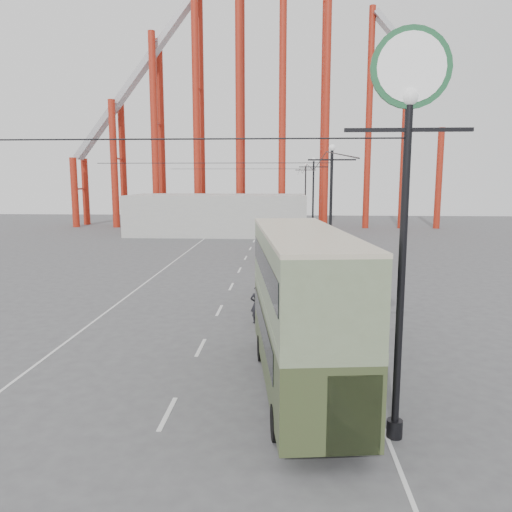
# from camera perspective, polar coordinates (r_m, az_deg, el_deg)

# --- Properties ---
(ground) EXTENTS (160.00, 160.00, 0.00)m
(ground) POSITION_cam_1_polar(r_m,az_deg,el_deg) (17.76, -5.28, -14.71)
(ground) COLOR #4D4D50
(ground) RESTS_ON ground
(road_markings) EXTENTS (12.52, 120.00, 0.01)m
(road_markings) POSITION_cam_1_polar(r_m,az_deg,el_deg) (36.63, -2.01, -2.26)
(road_markings) COLOR silver
(road_markings) RESTS_ON ground
(lamp_post_near) EXTENTS (3.20, 0.44, 10.80)m
(lamp_post_near) POSITION_cam_1_polar(r_m,az_deg,el_deg) (13.45, 16.92, 11.76)
(lamp_post_near) COLOR black
(lamp_post_near) RESTS_ON ground
(lamp_post_mid) EXTENTS (3.20, 0.44, 9.32)m
(lamp_post_mid) POSITION_cam_1_polar(r_m,az_deg,el_deg) (34.30, 8.52, 4.76)
(lamp_post_mid) COLOR black
(lamp_post_mid) RESTS_ON ground
(lamp_post_far) EXTENTS (3.20, 0.44, 9.32)m
(lamp_post_far) POSITION_cam_1_polar(r_m,az_deg,el_deg) (56.21, 6.54, 6.38)
(lamp_post_far) COLOR black
(lamp_post_far) RESTS_ON ground
(lamp_post_distant) EXTENTS (3.20, 0.44, 9.32)m
(lamp_post_distant) POSITION_cam_1_polar(r_m,az_deg,el_deg) (78.17, 5.66, 7.09)
(lamp_post_distant) COLOR black
(lamp_post_distant) RESTS_ON ground
(roller_coaster) EXTENTS (52.95, 5.00, 55.48)m
(roller_coaster) POSITION_cam_1_polar(r_m,az_deg,el_deg) (74.83, -0.59, 21.12)
(roller_coaster) COLOR maroon
(roller_coaster) RESTS_ON ground
(fairground_shed) EXTENTS (22.00, 10.00, 5.00)m
(fairground_shed) POSITION_cam_1_polar(r_m,az_deg,el_deg) (63.82, -4.34, 4.75)
(fairground_shed) COLOR #ABABA6
(fairground_shed) RESTS_ON ground
(double_decker_bus) EXTENTS (3.70, 10.33, 5.42)m
(double_decker_bus) POSITION_cam_1_polar(r_m,az_deg,el_deg) (16.57, 5.27, -5.32)
(double_decker_bus) COLOR #3B4927
(double_decker_bus) RESTS_ON ground
(single_decker_green) EXTENTS (3.70, 10.48, 2.90)m
(single_decker_green) POSITION_cam_1_polar(r_m,az_deg,el_deg) (27.25, 6.03, -2.71)
(single_decker_green) COLOR #6E7E5C
(single_decker_green) RESTS_ON ground
(single_decker_cream) EXTENTS (3.06, 10.17, 3.13)m
(single_decker_cream) POSITION_cam_1_polar(r_m,az_deg,el_deg) (43.81, 4.97, 1.88)
(single_decker_cream) COLOR beige
(single_decker_cream) RESTS_ON ground
(pedestrian) EXTENTS (0.75, 0.56, 1.90)m
(pedestrian) POSITION_cam_1_polar(r_m,az_deg,el_deg) (24.65, 0.14, -5.54)
(pedestrian) COLOR black
(pedestrian) RESTS_ON ground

